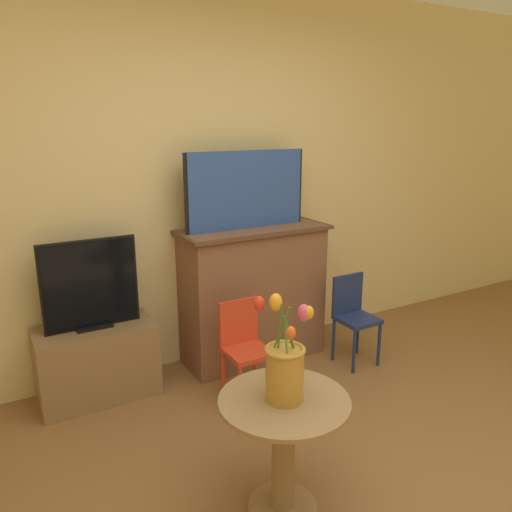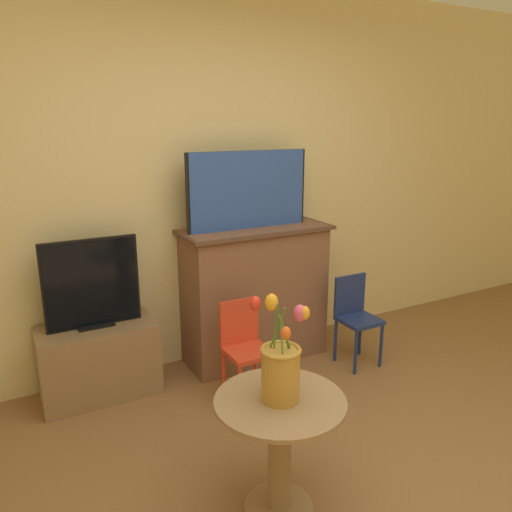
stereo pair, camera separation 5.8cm
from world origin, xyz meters
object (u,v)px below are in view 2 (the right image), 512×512
painting (249,190)px  tv_monitor (92,285)px  chair_blue (355,313)px  vase_tulips (281,366)px  chair_red (245,344)px

painting → tv_monitor: bearing=-179.9°
chair_blue → vase_tulips: vase_tulips is taller
tv_monitor → chair_red: tv_monitor is taller
vase_tulips → chair_blue: bearing=38.7°
painting → vase_tulips: painting is taller
tv_monitor → painting: bearing=0.1°
chair_blue → vase_tulips: bearing=-141.3°
chair_red → chair_blue: 0.95m
chair_blue → painting: bearing=146.9°
painting → vase_tulips: size_ratio=1.92×
painting → tv_monitor: (-1.11, -0.00, -0.52)m
painting → chair_blue: bearing=-33.1°
tv_monitor → vase_tulips: size_ratio=1.23×
vase_tulips → painting: bearing=67.5°
tv_monitor → chair_blue: (1.77, -0.43, -0.38)m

